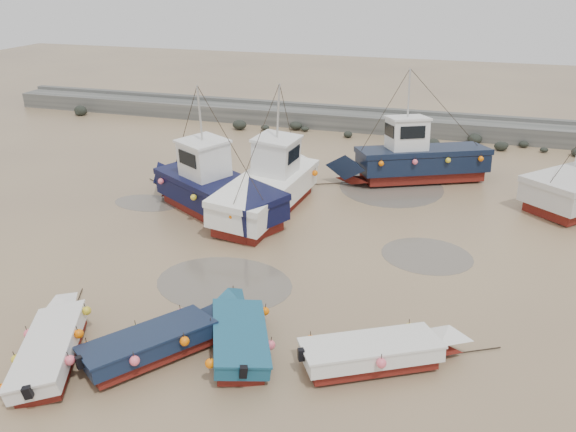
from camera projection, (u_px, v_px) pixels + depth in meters
name	position (u px, v px, depth m)	size (l,w,h in m)	color
ground	(277.00, 265.00, 23.00)	(120.00, 120.00, 0.00)	tan
seawall	(367.00, 122.00, 41.99)	(60.00, 4.92, 1.50)	slate
puddle_a	(224.00, 283.00, 21.69)	(5.38, 5.38, 0.01)	#61594E
puddle_b	(427.00, 256.00, 23.78)	(3.84, 3.84, 0.01)	#61594E
puddle_c	(147.00, 203.00, 29.11)	(3.56, 3.56, 0.01)	#61594E
puddle_d	(391.00, 187.00, 31.24)	(5.74, 5.74, 0.01)	#61594E
dinghy_0	(55.00, 341.00, 17.42)	(3.41, 6.16, 1.43)	maroon
dinghy_1	(161.00, 339.00, 17.52)	(4.59, 5.58, 1.43)	maroon
dinghy_2	(237.00, 331.00, 17.91)	(3.25, 5.65, 1.43)	maroon
dinghy_3	(383.00, 351.00, 17.01)	(6.11, 3.84, 1.43)	maroon
cabin_boat_0	(212.00, 187.00, 27.54)	(9.85, 6.74, 6.22)	maroon
cabin_boat_1	(270.00, 184.00, 27.89)	(3.72, 10.98, 6.22)	maroon
cabin_boat_2	(412.00, 158.00, 31.68)	(10.00, 5.96, 6.22)	maroon
person	(227.00, 196.00, 29.96)	(0.58, 0.38, 1.59)	#1B273D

